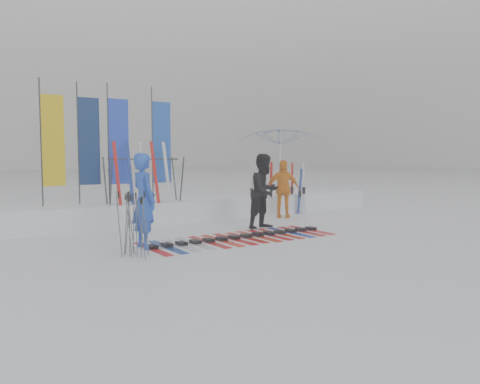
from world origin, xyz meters
TOP-DOWN VIEW (x-y plane):
  - ground at (0.00, 0.00)m, footprint 120.00×120.00m
  - snow_bank at (0.00, 4.60)m, footprint 14.00×1.60m
  - person_blue at (-2.43, 1.16)m, footprint 0.50×0.73m
  - person_black at (1.16, 1.89)m, footprint 1.07×0.91m
  - person_yellow at (2.88, 3.30)m, footprint 1.08×0.92m
  - tent_canopy at (4.79, 5.73)m, footprint 3.70×3.76m
  - ski_row at (-0.21, 0.97)m, footprint 4.43×1.68m
  - pole_cluster at (-2.90, 0.54)m, footprint 0.62×0.72m
  - feather_flags at (-2.01, 4.75)m, footprint 3.53×0.18m
  - ski_rack at (-1.17, 4.20)m, footprint 2.04×0.80m
  - upright_skis at (3.52, 4.24)m, footprint 1.56×1.13m

SIDE VIEW (x-z plane):
  - ground at x=0.00m, z-range 0.00..0.00m
  - ski_row at x=-0.21m, z-range 0.00..0.07m
  - snow_bank at x=0.00m, z-range 0.00..0.60m
  - pole_cluster at x=-2.90m, z-range -0.03..1.22m
  - upright_skis at x=3.52m, z-range -0.03..1.63m
  - person_yellow at x=2.88m, z-range 0.00..1.74m
  - person_black at x=1.16m, z-range 0.00..1.92m
  - person_blue at x=-2.43m, z-range 0.00..1.93m
  - ski_rack at x=-1.17m, z-range 0.77..2.00m
  - tent_canopy at x=4.79m, z-range 0.00..2.99m
  - feather_flags at x=-2.01m, z-range 0.64..3.84m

